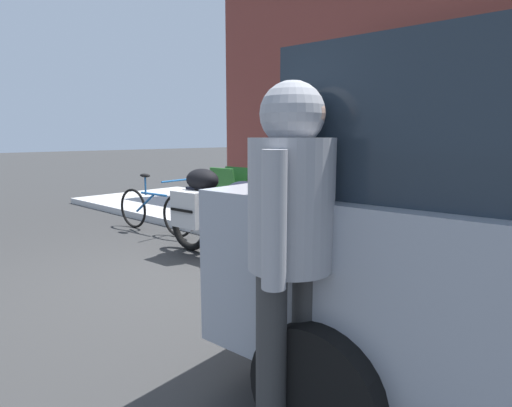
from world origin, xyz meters
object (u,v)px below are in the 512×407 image
parked_bicycle (154,210)px  sandwich_board_sign (229,192)px  touring_motorcycle (223,210)px  pedestrian_walking (291,228)px

parked_bicycle → sandwich_board_sign: 1.34m
touring_motorcycle → parked_bicycle: bearing=171.6°
pedestrian_walking → sandwich_board_sign: bearing=139.1°
touring_motorcycle → sandwich_board_sign: size_ratio=2.58×
touring_motorcycle → pedestrian_walking: 3.20m
parked_bicycle → pedestrian_walking: (4.38, -2.19, 0.73)m
parked_bicycle → sandwich_board_sign: size_ratio=2.04×
parked_bicycle → sandwich_board_sign: sandwich_board_sign is taller
sandwich_board_sign → parked_bicycle: bearing=-106.8°
touring_motorcycle → pedestrian_walking: size_ratio=1.27×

